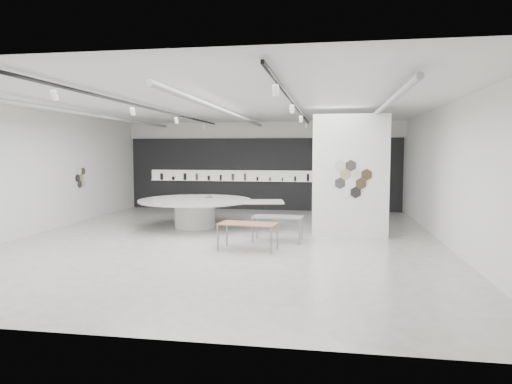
% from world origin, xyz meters
% --- Properties ---
extents(room, '(12.02, 14.02, 3.82)m').
position_xyz_m(room, '(-0.09, -0.00, 2.07)').
color(room, beige).
rests_on(room, ground).
extents(back_wall_display, '(11.80, 0.27, 3.10)m').
position_xyz_m(back_wall_display, '(-0.08, 6.93, 1.54)').
color(back_wall_display, black).
rests_on(back_wall_display, ground).
extents(partition_column, '(2.20, 0.38, 3.60)m').
position_xyz_m(partition_column, '(3.50, 1.00, 1.80)').
color(partition_column, white).
rests_on(partition_column, ground).
extents(display_island, '(5.19, 4.33, 0.95)m').
position_xyz_m(display_island, '(-1.42, 1.90, 0.62)').
color(display_island, white).
rests_on(display_island, ground).
extents(sample_table_wood, '(1.55, 0.92, 0.69)m').
position_xyz_m(sample_table_wood, '(0.85, -1.26, 0.64)').
color(sample_table_wood, '#9C6850').
rests_on(sample_table_wood, ground).
extents(sample_table_stone, '(1.41, 0.75, 0.71)m').
position_xyz_m(sample_table_stone, '(1.48, -0.05, 0.65)').
color(sample_table_stone, gray).
rests_on(sample_table_stone, ground).
extents(kitchen_counter, '(1.54, 0.62, 1.21)m').
position_xyz_m(kitchen_counter, '(3.48, 6.51, 0.44)').
color(kitchen_counter, white).
rests_on(kitchen_counter, ground).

